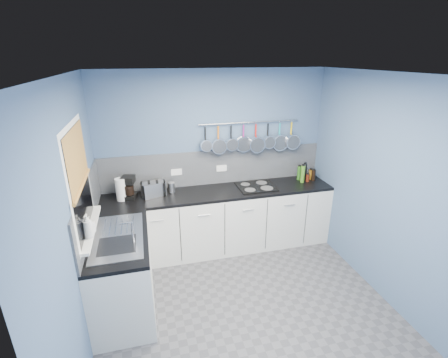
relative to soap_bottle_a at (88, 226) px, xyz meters
name	(u,v)px	position (x,y,z in m)	size (l,w,h in m)	color
floor	(244,304)	(1.53, -0.09, -1.18)	(3.20, 3.00, 0.02)	#47474C
ceiling	(251,73)	(1.53, -0.09, 1.34)	(3.20, 3.00, 0.02)	white
wall_back	(214,160)	(1.53, 1.42, 0.08)	(3.20, 0.02, 2.50)	#41587C
wall_front	(329,314)	(1.53, -1.60, 0.08)	(3.20, 0.02, 2.50)	#41587C
wall_left	(75,224)	(-0.08, -0.09, 0.08)	(0.02, 3.00, 2.50)	#41587C
wall_right	(384,189)	(3.14, -0.09, 0.08)	(0.02, 3.00, 2.50)	#41587C
backsplash_back	(215,167)	(1.53, 1.40, -0.02)	(3.20, 0.02, 0.50)	slate
backsplash_left	(89,205)	(-0.06, 0.51, -0.02)	(0.02, 1.80, 0.50)	slate
cabinet_run_back	(220,221)	(1.53, 1.11, -0.74)	(3.20, 0.60, 0.86)	silver
worktop_back	(219,192)	(1.53, 1.11, -0.29)	(3.20, 0.60, 0.04)	black
cabinet_run_left	(123,274)	(0.23, 0.21, -0.74)	(0.60, 1.20, 0.86)	silver
worktop_left	(118,238)	(0.23, 0.21, -0.29)	(0.60, 1.20, 0.04)	black
window_frame	(79,180)	(-0.05, 0.21, 0.38)	(0.01, 1.00, 1.10)	white
window_glass	(80,180)	(-0.04, 0.21, 0.38)	(0.01, 0.90, 1.00)	black
bamboo_blind	(77,158)	(-0.03, 0.21, 0.61)	(0.01, 0.90, 0.55)	#B78136
window_sill	(90,228)	(-0.02, 0.21, -0.13)	(0.10, 0.98, 0.03)	white
sink_unit	(118,236)	(0.23, 0.21, -0.27)	(0.50, 0.95, 0.01)	silver
mixer_tap	(133,232)	(0.39, 0.03, -0.14)	(0.12, 0.08, 0.26)	silver
socket_left	(176,172)	(0.98, 1.39, -0.04)	(0.15, 0.01, 0.09)	white
socket_right	(222,168)	(1.63, 1.39, -0.04)	(0.15, 0.01, 0.09)	white
pot_rail	(250,122)	(2.03, 1.36, 0.61)	(0.02, 0.02, 1.45)	silver
soap_bottle_a	(88,226)	(0.00, 0.00, 0.00)	(0.09, 0.09, 0.24)	white
soap_bottle_b	(89,225)	(0.00, 0.08, -0.03)	(0.08, 0.08, 0.17)	white
paper_towel	(121,189)	(0.24, 1.14, -0.12)	(0.13, 0.13, 0.29)	white
coffee_maker	(129,188)	(0.33, 1.16, -0.12)	(0.17, 0.19, 0.30)	black
toaster	(153,189)	(0.64, 1.18, -0.17)	(0.29, 0.17, 0.19)	silver
canister	(171,187)	(0.88, 1.24, -0.20)	(0.10, 0.10, 0.14)	silver
hob	(256,187)	(2.07, 1.12, -0.26)	(0.52, 0.45, 0.01)	black
pan_0	(205,138)	(1.40, 1.35, 0.43)	(0.16, 0.11, 0.35)	silver
pan_1	(218,139)	(1.58, 1.35, 0.41)	(0.22, 0.10, 0.41)	silver
pan_2	(231,137)	(1.76, 1.35, 0.42)	(0.18, 0.11, 0.37)	silver
pan_3	(243,138)	(1.94, 1.35, 0.40)	(0.22, 0.07, 0.41)	silver
pan_4	(256,137)	(2.12, 1.35, 0.40)	(0.23, 0.12, 0.42)	silver
pan_5	(268,135)	(2.30, 1.35, 0.42)	(0.19, 0.12, 0.38)	silver
pan_6	(279,136)	(2.48, 1.35, 0.40)	(0.24, 0.09, 0.43)	silver
pan_7	(291,134)	(2.67, 1.35, 0.41)	(0.22, 0.13, 0.41)	silver
condiment_0	(311,174)	(2.97, 1.22, -0.20)	(0.06, 0.06, 0.15)	#8C5914
condiment_1	(305,172)	(2.88, 1.23, -0.15)	(0.06, 0.06, 0.24)	black
condiment_2	(299,173)	(2.79, 1.24, -0.16)	(0.06, 0.06, 0.21)	#265919
condiment_3	(313,175)	(2.98, 1.15, -0.19)	(0.06, 0.06, 0.16)	black
condiment_4	(308,178)	(2.88, 1.13, -0.21)	(0.05, 0.05, 0.11)	#4C190C
condiment_5	(303,174)	(2.79, 1.13, -0.14)	(0.06, 0.06, 0.25)	#3F721E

